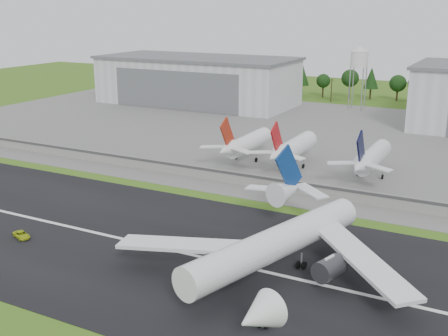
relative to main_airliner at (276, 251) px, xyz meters
The scene contains 14 objects.
ground 28.87m from the main_airliner, 160.32° to the right, with size 600.00×600.00×0.00m, color #315714.
runway 27.22m from the main_airliner, behind, with size 320.00×60.00×0.10m, color black.
runway_centerline 27.21m from the main_airliner, behind, with size 220.00×1.00×0.02m, color white.
apron 113.72m from the main_airliner, 103.64° to the left, with size 320.00×150.00×0.10m, color slate.
blast_fence 52.81m from the main_airliner, 120.54° to the left, with size 240.00×0.61×3.50m.
hangar_west 188.62m from the main_airliner, 124.51° to the left, with size 97.00×44.00×23.20m.
water_tower 179.36m from the main_airliner, 100.27° to the left, with size 8.40×8.40×29.40m.
utility_poles 192.36m from the main_airliner, 98.01° to the left, with size 230.00×3.00×12.00m, color black, non-canonical shape.
treeline 207.22m from the main_airliner, 97.43° to the left, with size 320.00×16.00×22.00m, color black, non-canonical shape.
main_airliner is the anchor object (origin of this frame).
ground_vehicle 54.70m from the main_airliner, behind, with size 2.23×4.84×1.35m, color #AEC417.
parked_jet_red_a 77.17m from the main_airliner, 119.84° to the left, with size 7.36×31.29×16.41m.
parked_jet_red_b 70.78m from the main_airliner, 108.87° to the left, with size 7.36×31.29×16.59m.
parked_jet_navy 66.96m from the main_airliner, 89.47° to the left, with size 7.36×31.29×16.49m.
Camera 1 is at (61.38, -76.34, 46.95)m, focal length 45.00 mm.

